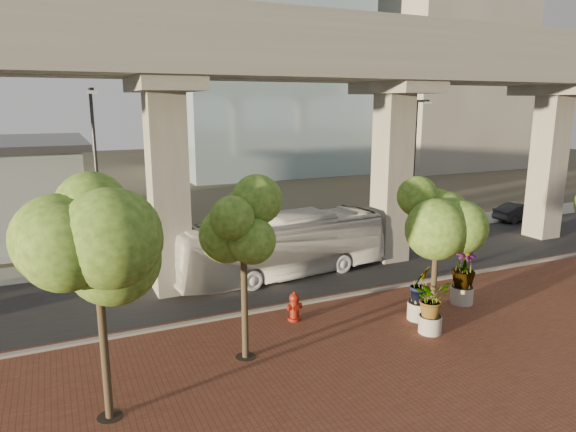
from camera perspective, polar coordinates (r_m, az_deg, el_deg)
name	(u,v)px	position (r m, az deg, el deg)	size (l,w,h in m)	color
ground	(308,286)	(24.64, 2.28, -7.81)	(160.00, 160.00, 0.00)	#3A362A
brick_plaza	(416,361)	(18.47, 14.00, -15.33)	(70.00, 13.00, 0.06)	brown
asphalt_road	(291,274)	(26.33, 0.30, -6.41)	(90.00, 8.00, 0.04)	black
curb_strip	(329,299)	(22.96, 4.57, -9.18)	(70.00, 0.25, 0.16)	gray
far_sidewalk	(252,247)	(31.17, -3.98, -3.41)	(90.00, 3.00, 0.06)	gray
transit_viaduct	(291,129)	(24.95, 0.32, 9.59)	(72.00, 5.60, 12.40)	gray
midrise_block	(439,77)	(74.62, 16.47, 14.60)	(18.00, 16.00, 24.00)	#A8A297
transit_bus	(281,247)	(25.51, -0.77, -3.43)	(2.62, 11.14, 3.10)	silver
parked_car	(520,212)	(41.35, 24.42, 0.36)	(1.42, 4.10, 1.35)	#232227
fire_hydrant	(294,306)	(20.66, 0.72, -10.01)	(0.60, 0.54, 1.19)	maroon
planter_front	(431,301)	(20.06, 15.65, -9.05)	(1.90, 1.90, 2.09)	#A39E93
planter_right	(464,270)	(23.23, 18.93, -5.67)	(2.34, 2.34, 2.50)	#ABA89A
planter_left	(420,287)	(21.12, 14.47, -7.62)	(2.04, 2.04, 2.24)	gray
street_tree_far_west	(95,241)	(13.97, -20.62, -2.59)	(3.81, 3.81, 6.79)	#3E3323
street_tree_near_west	(243,224)	(16.55, -5.01, -0.85)	(3.12, 3.12, 6.12)	#3E3323
street_tree_near_east	(438,213)	(20.11, 16.36, 0.32)	(3.71, 3.71, 6.12)	#3E3323
streetlamp_west	(97,171)	(26.22, -20.48, 4.69)	(0.45, 1.33, 9.16)	#2E2E33
streetlamp_east	(415,158)	(34.24, 13.98, 6.28)	(0.43, 1.26, 8.70)	#313136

